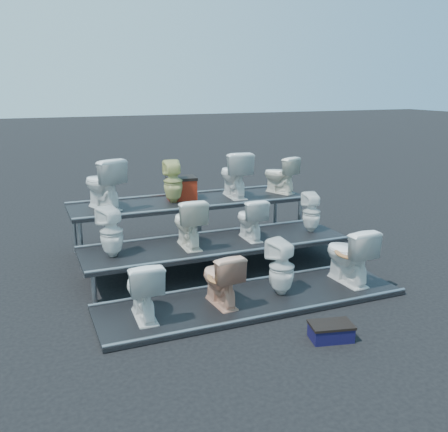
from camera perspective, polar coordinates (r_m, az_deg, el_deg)
name	(u,v)px	position (r m, az deg, el deg)	size (l,w,h in m)	color
ground	(217,270)	(8.00, -0.80, -6.22)	(80.00, 80.00, 0.00)	black
tier_front	(252,300)	(6.88, 3.23, -9.59)	(4.20, 1.20, 0.06)	black
tier_mid	(217,257)	(7.92, -0.81, -4.67)	(4.20, 1.20, 0.46)	black
tier_back	(191,224)	(9.02, -3.84, -0.90)	(4.20, 1.20, 0.86)	black
toilet_0	(143,289)	(6.27, -9.26, -8.21)	(0.43, 0.75, 0.76)	white
toilet_1	(221,278)	(6.56, -0.38, -7.12)	(0.40, 0.71, 0.72)	tan
toilet_2	(282,267)	(6.91, 6.60, -5.82)	(0.35, 0.36, 0.77)	white
toilet_3	(348,255)	(7.47, 14.04, -4.29)	(0.47, 0.83, 0.85)	white
toilet_4	(111,232)	(7.32, -12.75, -1.78)	(0.33, 0.34, 0.73)	white
toilet_5	(188,222)	(7.58, -4.10, -0.74)	(0.43, 0.75, 0.77)	white
toilet_6	(250,219)	(7.96, 3.02, -0.30)	(0.38, 0.66, 0.67)	white
toilet_7	(312,212)	(8.50, 9.97, 0.43)	(0.30, 0.30, 0.66)	white
toilet_8	(103,183)	(8.48, -13.68, 3.64)	(0.48, 0.84, 0.85)	white
toilet_9	(173,182)	(8.75, -5.84, 3.93)	(0.33, 0.34, 0.74)	#D2D17D
toilet_10	(234,174)	(9.13, 1.18, 4.81)	(0.47, 0.83, 0.84)	white
toilet_11	(280,175)	(9.55, 6.39, 4.73)	(0.39, 0.69, 0.70)	white
red_crate	(182,189)	(9.02, -4.88, 3.05)	(0.50, 0.40, 0.36)	#9D2511
step_stool	(331,333)	(6.07, 12.12, -12.90)	(0.48, 0.29, 0.17)	black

